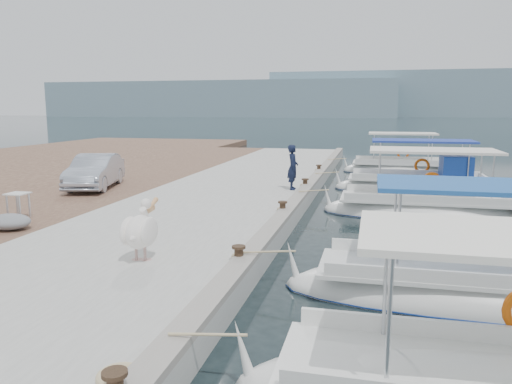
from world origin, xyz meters
TOP-DOWN VIEW (x-y plane):
  - ground at (0.00, 0.00)m, footprint 400.00×400.00m
  - concrete_quay at (-3.00, 5.00)m, footprint 6.00×40.00m
  - quay_curb at (-0.22, 5.00)m, footprint 0.44×40.00m
  - cobblestone_strip at (-8.00, 5.00)m, footprint 4.00×40.00m
  - distant_hills at (29.61, 201.49)m, footprint 330.00×60.00m
  - fishing_caique_b at (4.44, -3.35)m, footprint 7.71×2.16m
  - fishing_caique_c at (3.99, 4.43)m, footprint 6.80×2.46m
  - fishing_caique_d at (4.21, 9.51)m, footprint 7.02×2.31m
  - fishing_caique_e at (3.61, 15.82)m, footprint 6.04×2.38m
  - mooring_bollards at (-0.35, 1.50)m, footprint 0.28×20.28m
  - pelican at (-2.32, -3.85)m, footprint 0.62×1.56m
  - fisherman at (-0.73, 5.73)m, footprint 0.48×0.67m
  - parked_car at (-8.25, 4.33)m, footprint 2.34×4.18m
  - tarp_bundle at (-6.78, -2.23)m, footprint 1.10×0.90m
  - folding_table at (-7.42, -1.08)m, footprint 0.55×0.55m
  - rope_coil at (-0.50, -8.14)m, footprint 0.54×0.54m

SIDE VIEW (x-z plane):
  - ground at x=0.00m, z-range 0.00..0.00m
  - fishing_caique_c at x=3.99m, z-range -1.29..1.54m
  - fishing_caique_b at x=4.44m, z-range -1.29..1.54m
  - fishing_caique_e at x=3.61m, z-range -1.29..1.54m
  - fishing_caique_d at x=4.21m, z-range -1.22..1.61m
  - concrete_quay at x=-3.00m, z-range 0.00..0.50m
  - cobblestone_strip at x=-8.00m, z-range 0.00..0.50m
  - rope_coil at x=-0.50m, z-range 0.50..0.60m
  - quay_curb at x=-0.22m, z-range 0.50..0.62m
  - mooring_bollards at x=-0.35m, z-range 0.53..0.86m
  - tarp_bundle at x=-6.78m, z-range 0.50..0.90m
  - folding_table at x=-7.42m, z-range 0.66..1.39m
  - pelican at x=-2.32m, z-range 0.52..1.73m
  - parked_car at x=-8.25m, z-range 0.50..1.81m
  - fisherman at x=-0.73m, z-range 0.50..2.21m
  - distant_hills at x=29.61m, z-range -1.39..16.61m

